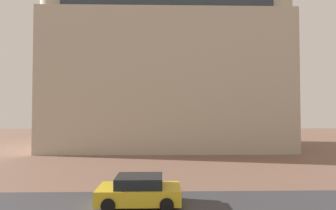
{
  "coord_description": "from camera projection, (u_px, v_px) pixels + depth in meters",
  "views": [
    {
      "loc": [
        -0.03,
        -1.23,
        4.53
      ],
      "look_at": [
        0.25,
        11.53,
        4.89
      ],
      "focal_mm": 27.47,
      "sensor_mm": 36.0,
      "label": 1
    }
  ],
  "objects": [
    {
      "name": "landmark_building",
      "position": [
        165.0,
        75.0,
        34.06
      ],
      "size": [
        28.68,
        14.05,
        31.11
      ],
      "color": "#B2A893",
      "rests_on": "ground_plane"
    },
    {
      "name": "car_yellow",
      "position": [
        139.0,
        191.0,
        12.54
      ],
      "size": [
        4.0,
        2.1,
        1.42
      ],
      "color": "gold",
      "rests_on": "ground_plane"
    }
  ]
}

